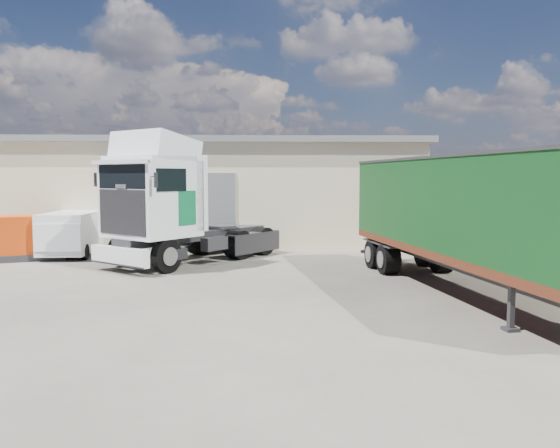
{
  "coord_description": "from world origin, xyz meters",
  "views": [
    {
      "loc": [
        1.31,
        -15.18,
        3.44
      ],
      "look_at": [
        1.85,
        3.0,
        1.85
      ],
      "focal_mm": 35.0,
      "sensor_mm": 36.0,
      "label": 1
    }
  ],
  "objects_px": {
    "box_trailer": "(463,210)",
    "panel_van": "(74,233)",
    "tractor_unit": "(171,210)",
    "orange_skip": "(27,240)"
  },
  "relations": [
    {
      "from": "panel_van",
      "to": "orange_skip",
      "type": "height_order",
      "value": "panel_van"
    },
    {
      "from": "box_trailer",
      "to": "panel_van",
      "type": "distance_m",
      "value": 16.4
    },
    {
      "from": "panel_van",
      "to": "orange_skip",
      "type": "distance_m",
      "value": 1.93
    },
    {
      "from": "orange_skip",
      "to": "panel_van",
      "type": "bearing_deg",
      "value": 15.5
    },
    {
      "from": "tractor_unit",
      "to": "orange_skip",
      "type": "distance_m",
      "value": 6.61
    },
    {
      "from": "tractor_unit",
      "to": "panel_van",
      "type": "relative_size",
      "value": 1.63
    },
    {
      "from": "tractor_unit",
      "to": "panel_van",
      "type": "distance_m",
      "value": 5.57
    },
    {
      "from": "tractor_unit",
      "to": "box_trailer",
      "type": "relative_size",
      "value": 0.62
    },
    {
      "from": "box_trailer",
      "to": "panel_van",
      "type": "xyz_separation_m",
      "value": [
        -14.14,
        8.18,
        -1.47
      ]
    },
    {
      "from": "box_trailer",
      "to": "orange_skip",
      "type": "relative_size",
      "value": 3.66
    }
  ]
}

